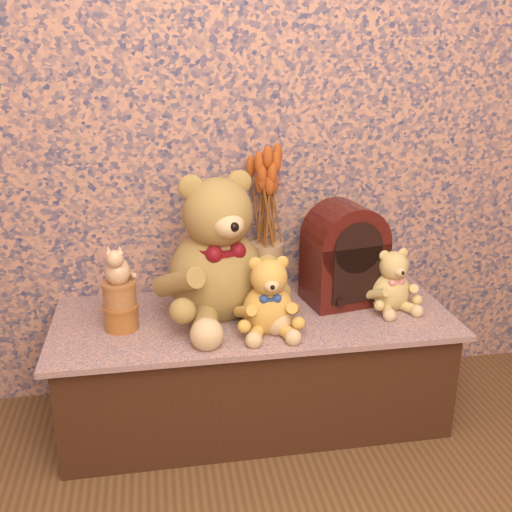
{
  "coord_description": "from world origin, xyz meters",
  "views": [
    {
      "loc": [
        -0.32,
        -0.68,
        1.32
      ],
      "look_at": [
        0.0,
        1.18,
        0.65
      ],
      "focal_mm": 42.15,
      "sensor_mm": 36.0,
      "label": 1
    }
  ],
  "objects_px": {
    "teddy_large": "(215,240)",
    "cat_figurine": "(117,263)",
    "teddy_medium": "(268,291)",
    "biscuit_tin_lower": "(121,317)",
    "cathedral_radio": "(344,253)",
    "ceramic_vase": "(267,270)",
    "teddy_small": "(391,276)"
  },
  "relations": [
    {
      "from": "teddy_medium",
      "to": "ceramic_vase",
      "type": "bearing_deg",
      "value": 82.04
    },
    {
      "from": "teddy_medium",
      "to": "cat_figurine",
      "type": "bearing_deg",
      "value": 171.29
    },
    {
      "from": "cat_figurine",
      "to": "cathedral_radio",
      "type": "bearing_deg",
      "value": 11.52
    },
    {
      "from": "teddy_large",
      "to": "teddy_small",
      "type": "distance_m",
      "value": 0.64
    },
    {
      "from": "ceramic_vase",
      "to": "cat_figurine",
      "type": "bearing_deg",
      "value": -159.88
    },
    {
      "from": "cathedral_radio",
      "to": "biscuit_tin_lower",
      "type": "bearing_deg",
      "value": 177.07
    },
    {
      "from": "cat_figurine",
      "to": "biscuit_tin_lower",
      "type": "bearing_deg",
      "value": 0.0
    },
    {
      "from": "biscuit_tin_lower",
      "to": "ceramic_vase",
      "type": "bearing_deg",
      "value": 20.12
    },
    {
      "from": "teddy_large",
      "to": "cathedral_radio",
      "type": "relative_size",
      "value": 1.46
    },
    {
      "from": "teddy_medium",
      "to": "ceramic_vase",
      "type": "xyz_separation_m",
      "value": [
        0.05,
        0.28,
        -0.04
      ]
    },
    {
      "from": "teddy_large",
      "to": "ceramic_vase",
      "type": "bearing_deg",
      "value": 16.14
    },
    {
      "from": "teddy_medium",
      "to": "biscuit_tin_lower",
      "type": "relative_size",
      "value": 2.46
    },
    {
      "from": "cathedral_radio",
      "to": "cat_figurine",
      "type": "height_order",
      "value": "cathedral_radio"
    },
    {
      "from": "teddy_small",
      "to": "cathedral_radio",
      "type": "xyz_separation_m",
      "value": [
        -0.15,
        0.09,
        0.07
      ]
    },
    {
      "from": "teddy_large",
      "to": "cat_figurine",
      "type": "distance_m",
      "value": 0.34
    },
    {
      "from": "cathedral_radio",
      "to": "teddy_small",
      "type": "bearing_deg",
      "value": -39.2
    },
    {
      "from": "ceramic_vase",
      "to": "cat_figurine",
      "type": "distance_m",
      "value": 0.58
    },
    {
      "from": "teddy_small",
      "to": "cat_figurine",
      "type": "height_order",
      "value": "cat_figurine"
    },
    {
      "from": "teddy_large",
      "to": "teddy_medium",
      "type": "relative_size",
      "value": 1.95
    },
    {
      "from": "teddy_large",
      "to": "teddy_small",
      "type": "height_order",
      "value": "teddy_large"
    },
    {
      "from": "teddy_large",
      "to": "ceramic_vase",
      "type": "distance_m",
      "value": 0.29
    },
    {
      "from": "teddy_large",
      "to": "ceramic_vase",
      "type": "relative_size",
      "value": 2.63
    },
    {
      "from": "teddy_medium",
      "to": "biscuit_tin_lower",
      "type": "distance_m",
      "value": 0.5
    },
    {
      "from": "teddy_medium",
      "to": "teddy_small",
      "type": "xyz_separation_m",
      "value": [
        0.47,
        0.1,
        -0.02
      ]
    },
    {
      "from": "teddy_large",
      "to": "cathedral_radio",
      "type": "height_order",
      "value": "teddy_large"
    },
    {
      "from": "cathedral_radio",
      "to": "biscuit_tin_lower",
      "type": "distance_m",
      "value": 0.82
    },
    {
      "from": "teddy_small",
      "to": "biscuit_tin_lower",
      "type": "height_order",
      "value": "teddy_small"
    },
    {
      "from": "teddy_large",
      "to": "cat_figurine",
      "type": "height_order",
      "value": "teddy_large"
    },
    {
      "from": "biscuit_tin_lower",
      "to": "cathedral_radio",
      "type": "bearing_deg",
      "value": 6.76
    },
    {
      "from": "teddy_small",
      "to": "cat_figurine",
      "type": "xyz_separation_m",
      "value": [
        -0.95,
        -0.01,
        0.12
      ]
    },
    {
      "from": "cat_figurine",
      "to": "teddy_large",
      "type": "bearing_deg",
      "value": 16.65
    },
    {
      "from": "cathedral_radio",
      "to": "biscuit_tin_lower",
      "type": "relative_size",
      "value": 3.3
    }
  ]
}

